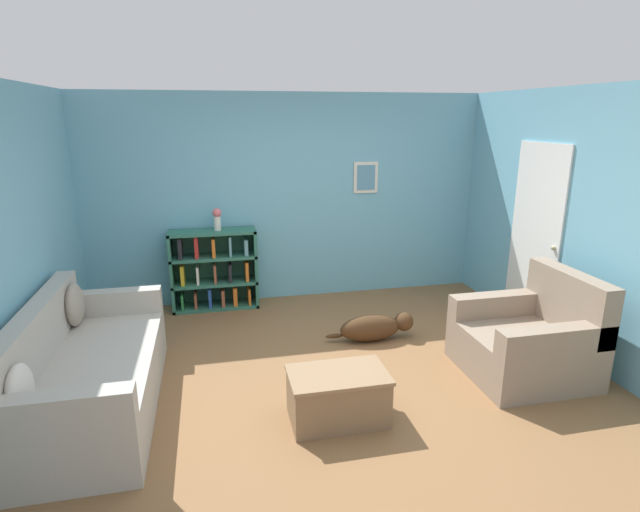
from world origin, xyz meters
TOP-DOWN VIEW (x-y plane):
  - ground_plane at (0.00, 0.00)m, footprint 14.00×14.00m
  - wall_back at (0.00, 2.25)m, footprint 5.60×0.13m
  - wall_right at (2.55, 0.02)m, footprint 0.16×5.00m
  - couch at (-2.03, -0.09)m, footprint 0.93×2.06m
  - bookshelf at (-0.98, 2.03)m, footprint 1.04×0.35m
  - recliner_chair at (1.83, -0.30)m, footprint 1.03×1.01m
  - coffee_table at (-0.09, -0.65)m, footprint 0.77×0.47m
  - dog at (0.66, 0.67)m, footprint 0.96×0.25m
  - vase at (-0.91, 2.01)m, footprint 0.11×0.11m

SIDE VIEW (x-z plane):
  - ground_plane at x=0.00m, z-range 0.00..0.00m
  - dog at x=0.66m, z-range 0.00..0.29m
  - coffee_table at x=-0.09m, z-range 0.01..0.42m
  - couch at x=-2.03m, z-range -0.13..0.77m
  - recliner_chair at x=1.83m, z-range -0.15..0.80m
  - bookshelf at x=-0.98m, z-range -0.01..0.98m
  - vase at x=-0.91m, z-range 1.00..1.27m
  - wall_right at x=2.55m, z-range -0.01..2.59m
  - wall_back at x=0.00m, z-range 0.00..2.60m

